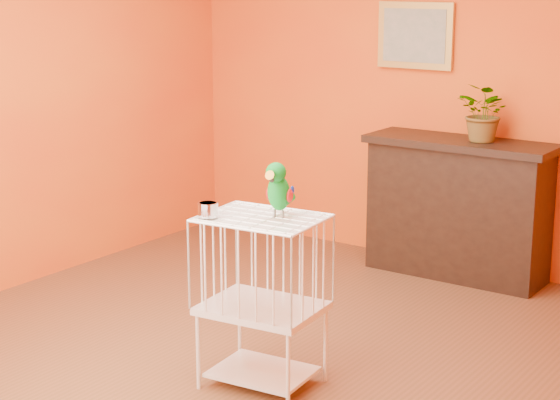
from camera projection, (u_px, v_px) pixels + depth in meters
The scene contains 8 objects.
ground at pixel (240, 344), 5.72m from camera, with size 4.50×4.50×0.00m, color brown.
room_shell at pixel (237, 86), 5.35m from camera, with size 4.50×4.50×4.50m.
console_cabinet at pixel (458, 208), 6.92m from camera, with size 1.39×0.50×1.03m.
potted_plant at pixel (484, 120), 6.64m from camera, with size 0.38×0.42×0.33m, color #26722D.
framed_picture at pixel (415, 36), 7.07m from camera, with size 0.62×0.04×0.50m.
birdcage at pixel (262, 299), 5.05m from camera, with size 0.66×0.53×0.96m.
feed_cup at pixel (208, 210), 4.92m from camera, with size 0.11×0.11×0.07m, color silver.
parrot at pixel (279, 189), 4.89m from camera, with size 0.15×0.27×0.30m.
Camera 1 is at (3.26, -4.25, 2.22)m, focal length 60.00 mm.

